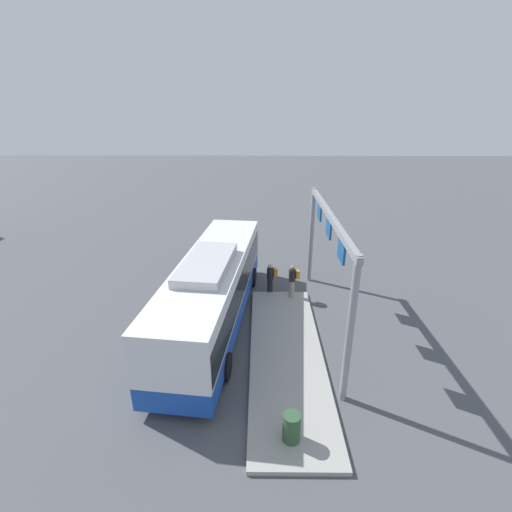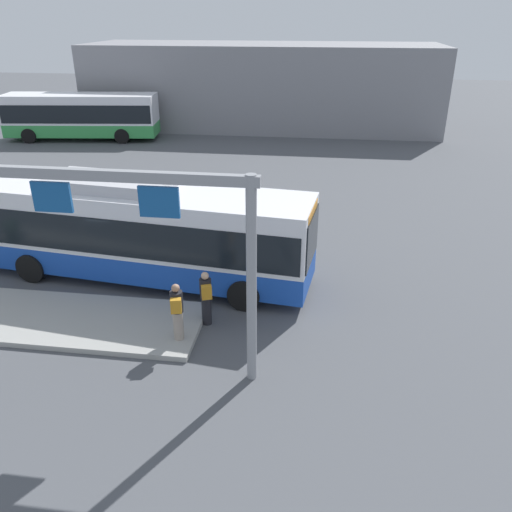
{
  "view_description": "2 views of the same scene",
  "coord_description": "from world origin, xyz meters",
  "px_view_note": "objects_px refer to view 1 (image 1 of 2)",
  "views": [
    {
      "loc": [
        -13.94,
        -1.97,
        9.04
      ],
      "look_at": [
        3.42,
        -1.81,
        1.85
      ],
      "focal_mm": 25.39,
      "sensor_mm": 36.0,
      "label": 1
    },
    {
      "loc": [
        5.9,
        -14.89,
        8.22
      ],
      "look_at": [
        3.94,
        -0.58,
        1.32
      ],
      "focal_mm": 36.0,
      "sensor_mm": 36.0,
      "label": 2
    }
  ],
  "objects_px": {
    "person_boarding": "(271,278)",
    "person_waiting_near": "(293,280)",
    "bus_main": "(213,287)",
    "trash_bin": "(292,427)"
  },
  "relations": [
    {
      "from": "person_boarding",
      "to": "person_waiting_near",
      "type": "relative_size",
      "value": 1.0
    },
    {
      "from": "bus_main",
      "to": "trash_bin",
      "type": "relative_size",
      "value": 12.88
    },
    {
      "from": "bus_main",
      "to": "trash_bin",
      "type": "distance_m",
      "value": 7.04
    },
    {
      "from": "bus_main",
      "to": "person_waiting_near",
      "type": "relative_size",
      "value": 6.94
    },
    {
      "from": "bus_main",
      "to": "trash_bin",
      "type": "xyz_separation_m",
      "value": [
        -6.29,
        -2.92,
        -1.2
      ]
    },
    {
      "from": "person_boarding",
      "to": "bus_main",
      "type": "bearing_deg",
      "value": 27.22
    },
    {
      "from": "bus_main",
      "to": "person_boarding",
      "type": "height_order",
      "value": "bus_main"
    },
    {
      "from": "person_waiting_near",
      "to": "trash_bin",
      "type": "bearing_deg",
      "value": 72.03
    },
    {
      "from": "bus_main",
      "to": "person_waiting_near",
      "type": "distance_m",
      "value": 4.35
    },
    {
      "from": "person_boarding",
      "to": "person_waiting_near",
      "type": "height_order",
      "value": "person_waiting_near"
    }
  ]
}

